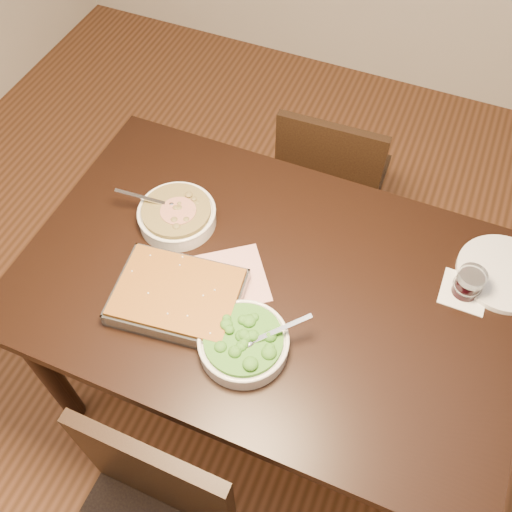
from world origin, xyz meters
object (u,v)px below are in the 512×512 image
baking_dish (178,297)px  chair_far (330,180)px  table (269,298)px  stew_bowl (177,215)px  broccoli_bowl (244,343)px  dinner_plate (504,273)px  wine_tumbler (469,283)px

baking_dish → chair_far: 0.93m
table → chair_far: chair_far is taller
stew_bowl → baking_dish: bearing=-62.2°
chair_far → baking_dish: bearing=76.0°
chair_far → broccoli_bowl: bearing=90.2°
stew_bowl → dinner_plate: size_ratio=0.98×
dinner_plate → baking_dish: bearing=-151.7°
chair_far → wine_tumbler: bearing=133.2°
wine_tumbler → chair_far: size_ratio=0.11×
table → broccoli_bowl: (0.02, -0.22, 0.13)m
wine_tumbler → chair_far: bearing=135.3°
table → wine_tumbler: (0.51, 0.17, 0.14)m
table → dinner_plate: 0.67m
broccoli_bowl → dinner_plate: broccoli_bowl is taller
broccoli_bowl → dinner_plate: 0.76m
stew_bowl → chair_far: stew_bowl is taller
baking_dish → dinner_plate: 0.91m
stew_bowl → baking_dish: size_ratio=0.70×
table → dinner_plate: (0.60, 0.27, 0.10)m
table → dinner_plate: size_ratio=5.36×
dinner_plate → chair_far: chair_far is taller
table → wine_tumbler: bearing=18.9°
wine_tumbler → dinner_plate: 0.14m
table → baking_dish: baking_dish is taller
wine_tumbler → dinner_plate: bearing=47.5°
broccoli_bowl → baking_dish: 0.23m
dinner_plate → chair_far: size_ratio=0.32×
table → baking_dish: (-0.20, -0.16, 0.12)m
broccoli_bowl → chair_far: broccoli_bowl is taller
table → stew_bowl: stew_bowl is taller
dinner_plate → broccoli_bowl: bearing=-140.0°
stew_bowl → wine_tumbler: size_ratio=2.94×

